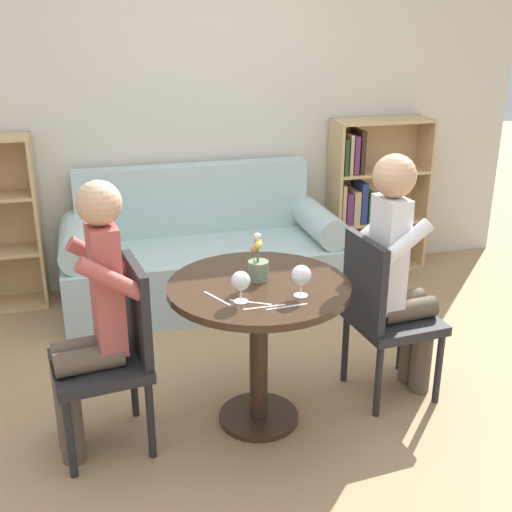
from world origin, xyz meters
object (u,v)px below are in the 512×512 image
at_px(bookshelf_right, 365,201).
at_px(flower_vase, 258,265).
at_px(chair_right, 382,311).
at_px(wine_glass_left, 241,282).
at_px(person_right, 399,271).
at_px(wine_glass_right, 301,276).
at_px(chair_left, 115,349).
at_px(couch, 202,258).
at_px(person_left, 92,318).

height_order(bookshelf_right, flower_vase, bookshelf_right).
xyz_separation_m(chair_right, wine_glass_left, (-0.81, -0.24, 0.35)).
bearing_deg(person_right, wine_glass_right, 107.61).
distance_m(chair_left, chair_right, 1.36).
bearing_deg(chair_left, chair_right, 84.79).
relative_size(couch, chair_right, 2.11).
bearing_deg(wine_glass_right, flower_vase, 120.63).
xyz_separation_m(person_left, wine_glass_right, (0.91, -0.17, 0.17)).
bearing_deg(flower_vase, chair_left, -176.72).
height_order(couch, flower_vase, flower_vase).
distance_m(person_left, person_right, 1.53).
relative_size(person_right, wine_glass_left, 9.17).
xyz_separation_m(couch, flower_vase, (0.01, -1.49, 0.51)).
height_order(bookshelf_right, chair_right, bookshelf_right).
height_order(chair_left, wine_glass_left, chair_left).
relative_size(chair_right, person_right, 0.69).
distance_m(bookshelf_right, chair_right, 1.86).
distance_m(wine_glass_left, wine_glass_right, 0.27).
xyz_separation_m(person_left, person_right, (1.53, 0.09, 0.03)).
bearing_deg(wine_glass_right, couch, 94.83).
height_order(couch, chair_right, couch).
height_order(couch, person_right, person_right).
xyz_separation_m(person_right, flower_vase, (-0.75, -0.03, 0.12)).
bearing_deg(person_right, flower_vase, 87.13).
xyz_separation_m(chair_left, wine_glass_right, (0.82, -0.19, 0.35)).
height_order(person_left, flower_vase, person_left).
distance_m(person_left, wine_glass_right, 0.94).
xyz_separation_m(chair_left, person_left, (-0.09, -0.02, 0.18)).
relative_size(person_left, wine_glass_right, 8.83).
xyz_separation_m(chair_left, chair_right, (1.36, 0.06, 0.00)).
bearing_deg(couch, wine_glass_left, -94.30).
height_order(person_right, flower_vase, person_right).
distance_m(chair_right, wine_glass_left, 0.91).
bearing_deg(bookshelf_right, wine_glass_left, -126.98).
height_order(chair_left, flower_vase, flower_vase).
distance_m(person_right, wine_glass_left, 0.94).
bearing_deg(person_right, wine_glass_left, 100.60).
bearing_deg(chair_right, wine_glass_left, 101.31).
distance_m(wine_glass_left, flower_vase, 0.26).
relative_size(bookshelf_right, chair_right, 1.32).
bearing_deg(person_right, couch, 22.59).
distance_m(bookshelf_right, chair_left, 2.71).
relative_size(chair_right, wine_glass_left, 6.31).
relative_size(couch, wine_glass_right, 13.03).
height_order(chair_right, wine_glass_right, chair_right).
xyz_separation_m(person_right, wine_glass_left, (-0.89, -0.25, 0.14)).
bearing_deg(person_left, flower_vase, 86.81).
bearing_deg(flower_vase, wine_glass_left, -121.93).
height_order(chair_left, chair_right, same).
relative_size(chair_left, wine_glass_left, 6.31).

